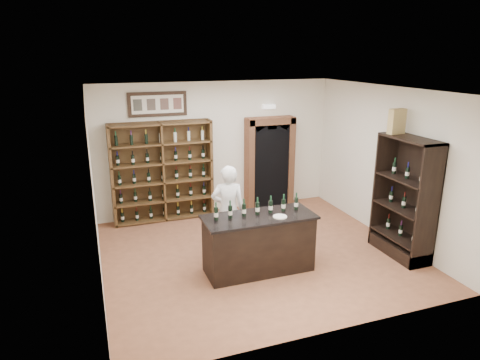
% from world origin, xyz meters
% --- Properties ---
extents(floor, '(5.50, 5.50, 0.00)m').
position_xyz_m(floor, '(0.00, 0.00, 0.00)').
color(floor, '#985B3C').
rests_on(floor, ground).
extents(ceiling, '(5.50, 5.50, 0.00)m').
position_xyz_m(ceiling, '(0.00, 0.00, 3.00)').
color(ceiling, white).
rests_on(ceiling, wall_back).
extents(wall_back, '(5.50, 0.04, 3.00)m').
position_xyz_m(wall_back, '(0.00, 2.50, 1.50)').
color(wall_back, silver).
rests_on(wall_back, ground).
extents(wall_left, '(0.04, 5.00, 3.00)m').
position_xyz_m(wall_left, '(-2.75, 0.00, 1.50)').
color(wall_left, silver).
rests_on(wall_left, ground).
extents(wall_right, '(0.04, 5.00, 3.00)m').
position_xyz_m(wall_right, '(2.75, 0.00, 1.50)').
color(wall_right, silver).
rests_on(wall_right, ground).
extents(wine_shelf, '(2.20, 0.38, 2.20)m').
position_xyz_m(wine_shelf, '(-1.30, 2.33, 1.10)').
color(wine_shelf, '#523B1C').
rests_on(wine_shelf, ground).
extents(framed_picture, '(1.25, 0.04, 0.52)m').
position_xyz_m(framed_picture, '(-1.30, 2.47, 2.55)').
color(framed_picture, black).
rests_on(framed_picture, wall_back).
extents(arched_doorway, '(1.17, 0.35, 2.17)m').
position_xyz_m(arched_doorway, '(1.25, 2.33, 1.14)').
color(arched_doorway, black).
rests_on(arched_doorway, ground).
extents(emergency_light, '(0.30, 0.10, 0.10)m').
position_xyz_m(emergency_light, '(1.25, 2.42, 2.40)').
color(emergency_light, white).
rests_on(emergency_light, wall_back).
extents(tasting_counter, '(1.88, 0.78, 1.00)m').
position_xyz_m(tasting_counter, '(-0.20, -0.60, 0.49)').
color(tasting_counter, black).
rests_on(tasting_counter, ground).
extents(counter_bottle_0, '(0.07, 0.07, 0.30)m').
position_xyz_m(counter_bottle_0, '(-0.92, -0.52, 1.11)').
color(counter_bottle_0, black).
rests_on(counter_bottle_0, tasting_counter).
extents(counter_bottle_1, '(0.07, 0.07, 0.30)m').
position_xyz_m(counter_bottle_1, '(-0.68, -0.52, 1.11)').
color(counter_bottle_1, black).
rests_on(counter_bottle_1, tasting_counter).
extents(counter_bottle_2, '(0.07, 0.07, 0.30)m').
position_xyz_m(counter_bottle_2, '(-0.44, -0.52, 1.11)').
color(counter_bottle_2, black).
rests_on(counter_bottle_2, tasting_counter).
extents(counter_bottle_3, '(0.07, 0.07, 0.30)m').
position_xyz_m(counter_bottle_3, '(-0.20, -0.52, 1.11)').
color(counter_bottle_3, black).
rests_on(counter_bottle_3, tasting_counter).
extents(counter_bottle_4, '(0.07, 0.07, 0.30)m').
position_xyz_m(counter_bottle_4, '(0.04, -0.52, 1.11)').
color(counter_bottle_4, black).
rests_on(counter_bottle_4, tasting_counter).
extents(counter_bottle_5, '(0.07, 0.07, 0.30)m').
position_xyz_m(counter_bottle_5, '(0.28, -0.52, 1.11)').
color(counter_bottle_5, black).
rests_on(counter_bottle_5, tasting_counter).
extents(counter_bottle_6, '(0.07, 0.07, 0.30)m').
position_xyz_m(counter_bottle_6, '(0.52, -0.52, 1.11)').
color(counter_bottle_6, black).
rests_on(counter_bottle_6, tasting_counter).
extents(side_cabinet, '(0.48, 1.20, 2.20)m').
position_xyz_m(side_cabinet, '(2.52, -0.90, 0.75)').
color(side_cabinet, black).
rests_on(side_cabinet, ground).
extents(shopkeeper, '(0.69, 0.53, 1.68)m').
position_xyz_m(shopkeeper, '(-0.47, 0.24, 0.84)').
color(shopkeeper, white).
rests_on(shopkeeper, ground).
extents(plate, '(0.23, 0.23, 0.02)m').
position_xyz_m(plate, '(0.10, -0.77, 1.01)').
color(plate, beige).
rests_on(plate, tasting_counter).
extents(wine_crate, '(0.33, 0.17, 0.45)m').
position_xyz_m(wine_crate, '(2.46, -0.52, 2.42)').
color(wine_crate, tan).
rests_on(wine_crate, side_cabinet).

